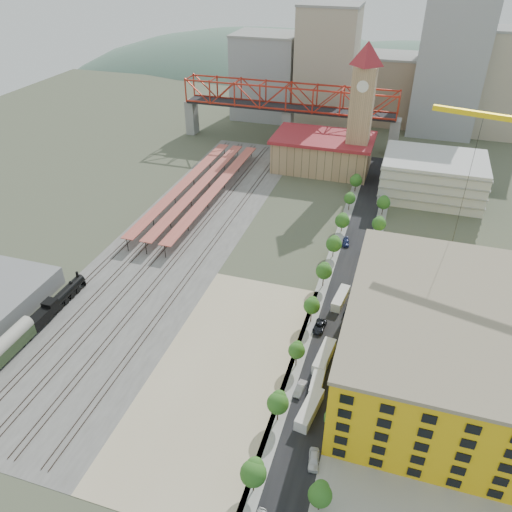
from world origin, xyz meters
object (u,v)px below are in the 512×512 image
(site_trailer_a, at_px, (309,409))
(locomotive, at_px, (59,300))
(site_trailer_b, at_px, (318,380))
(coach, at_px, (2,351))
(construction_building, at_px, (460,348))
(site_trailer_c, at_px, (324,357))
(site_trailer_d, at_px, (340,298))
(clock_tower, at_px, (362,99))

(site_trailer_a, bearing_deg, locomotive, 176.90)
(site_trailer_b, bearing_deg, locomotive, 173.54)
(locomotive, bearing_deg, coach, -90.00)
(locomotive, relative_size, site_trailer_b, 2.43)
(construction_building, relative_size, site_trailer_c, 5.16)
(construction_building, xyz_separation_m, site_trailer_c, (-26.00, -1.98, -8.07))
(site_trailer_b, relative_size, site_trailer_d, 0.97)
(clock_tower, bearing_deg, construction_building, -71.22)
(site_trailer_d, bearing_deg, locomotive, -154.17)
(clock_tower, relative_size, coach, 2.90)
(locomotive, xyz_separation_m, site_trailer_d, (66.00, 22.55, -0.76))
(site_trailer_c, bearing_deg, locomotive, -173.16)
(coach, xyz_separation_m, site_trailer_b, (66.00, 13.90, -1.78))
(locomotive, distance_m, site_trailer_c, 66.01)
(locomotive, bearing_deg, site_trailer_b, -5.08)
(site_trailer_a, relative_size, site_trailer_c, 0.99)
(clock_tower, distance_m, locomotive, 121.15)
(site_trailer_a, bearing_deg, site_trailer_d, 98.75)
(clock_tower, relative_size, site_trailer_c, 5.30)
(construction_building, bearing_deg, coach, -166.12)
(clock_tower, height_order, site_trailer_b, clock_tower)
(coach, relative_size, site_trailer_b, 2.02)
(construction_building, bearing_deg, clock_tower, 108.78)
(construction_building, height_order, site_trailer_d, construction_building)
(site_trailer_a, xyz_separation_m, site_trailer_c, (0.00, 14.84, 0.01))
(construction_building, xyz_separation_m, site_trailer_d, (-26.00, 19.58, -8.16))
(construction_building, bearing_deg, site_trailer_a, -147.10)
(clock_tower, distance_m, coach, 138.15)
(coach, height_order, site_trailer_b, coach)
(clock_tower, height_order, locomotive, clock_tower)
(clock_tower, bearing_deg, site_trailer_d, -84.32)
(locomotive, distance_m, coach, 19.78)
(site_trailer_a, distance_m, site_trailer_c, 14.84)
(site_trailer_a, height_order, site_trailer_d, site_trailer_a)
(clock_tower, height_order, site_trailer_a, clock_tower)
(construction_building, xyz_separation_m, coach, (-92.00, -22.73, -6.41))
(site_trailer_a, relative_size, site_trailer_b, 1.10)
(construction_building, distance_m, site_trailer_c, 27.29)
(site_trailer_b, relative_size, site_trailer_c, 0.90)
(construction_building, bearing_deg, site_trailer_c, -175.65)
(site_trailer_b, height_order, site_trailer_c, site_trailer_c)
(site_trailer_d, bearing_deg, coach, -140.38)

